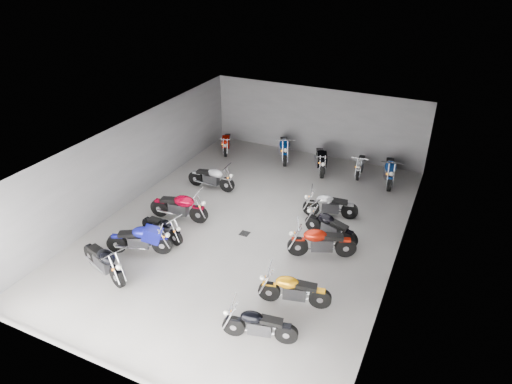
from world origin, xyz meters
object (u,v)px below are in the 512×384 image
Objects in this scene: motorcycle_right_d at (321,242)px; motorcycle_back_d at (321,159)px; motorcycle_back_c at (284,148)px; motorcycle_back_f at (390,170)px; drain_grate at (245,233)px; motorcycle_back_e at (360,165)px; motorcycle_left_d at (179,206)px; motorcycle_right_a at (259,325)px; motorcycle_back_a at (227,142)px; motorcycle_left_f at (212,178)px; motorcycle_right_e at (330,226)px; motorcycle_left_c at (162,227)px; motorcycle_left_a at (104,261)px; motorcycle_right_b at (294,290)px; motorcycle_left_b at (140,239)px; motorcycle_right_f at (330,205)px.

motorcycle_back_d is (-1.97, 5.99, -0.00)m from motorcycle_right_d.
motorcycle_right_d is 7.51m from motorcycle_back_c.
drain_grate is at bearing 46.35° from motorcycle_back_f.
drain_grate is 6.78m from motorcycle_back_e.
motorcycle_right_d reaches higher than motorcycle_back_e.
motorcycle_back_c is at bearing -6.95° from motorcycle_back_e.
motorcycle_left_d is 1.08× the size of motorcycle_back_d.
motorcycle_right_a is 1.03× the size of motorcycle_back_e.
motorcycle_back_f is (7.68, 0.02, 0.10)m from motorcycle_back_a.
motorcycle_right_a is at bearing 83.77° from motorcycle_back_e.
motorcycle_back_d reaches higher than motorcycle_left_f.
motorcycle_back_f reaches higher than motorcycle_left_f.
motorcycle_back_c is 4.87m from motorcycle_back_f.
motorcycle_right_e reaches higher than motorcycle_back_a.
motorcycle_left_c is at bearing 131.21° from motorcycle_right_e.
motorcycle_left_a is at bearing 55.66° from motorcycle_back_c.
motorcycle_right_b is 9.69m from motorcycle_back_c.
motorcycle_left_b is at bearing -136.84° from drain_grate.
motorcycle_back_c is at bearing -178.47° from motorcycle_left_c.
motorcycle_back_c is at bearing 4.68° from motorcycle_right_a.
motorcycle_right_b is 1.01× the size of motorcycle_right_e.
motorcycle_left_a reaches higher than motorcycle_right_f.
motorcycle_left_d is 1.08× the size of motorcycle_left_f.
motorcycle_left_d is (-2.54, -0.15, 0.53)m from drain_grate.
motorcycle_left_f reaches higher than motorcycle_right_a.
motorcycle_left_b is 6.79m from motorcycle_right_f.
motorcycle_back_e is (0.16, 3.96, -0.04)m from motorcycle_right_f.
motorcycle_left_c is (0.17, 0.96, -0.07)m from motorcycle_left_b.
motorcycle_back_f is (3.76, 6.03, 0.55)m from drain_grate.
motorcycle_back_d reaches higher than motorcycle_right_e.
motorcycle_back_f is at bearing 162.39° from motorcycle_back_e.
motorcycle_right_b is (5.16, -1.10, 0.05)m from motorcycle_left_c.
motorcycle_left_d reaches higher than motorcycle_right_b.
motorcycle_left_b is at bearing 76.34° from motorcycle_back_a.
motorcycle_left_c is 5.51m from motorcycle_right_a.
motorcycle_left_c is 0.88× the size of motorcycle_right_d.
motorcycle_right_b reaches higher than motorcycle_back_a.
motorcycle_left_b is at bearing 138.53° from motorcycle_right_e.
motorcycle_back_a is (-6.24, 3.68, -0.03)m from motorcycle_right_f.
motorcycle_left_b is at bearing -8.37° from motorcycle_left_d.
motorcycle_back_c reaches higher than motorcycle_right_a.
motorcycle_left_b reaches higher than motorcycle_right_f.
motorcycle_right_b is 2.45m from motorcycle_right_d.
motorcycle_back_a is at bearing -162.82° from motorcycle_left_f.
motorcycle_back_e is (5.30, 10.07, -0.08)m from motorcycle_left_a.
motorcycle_left_c is 0.96× the size of motorcycle_right_a.
motorcycle_right_e is 6.62m from motorcycle_back_c.
motorcycle_left_f is (-0.13, 2.55, -0.04)m from motorcycle_left_d.
drain_grate is 4.80m from motorcycle_right_a.
motorcycle_right_b is at bearing 57.93° from motorcycle_left_d.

